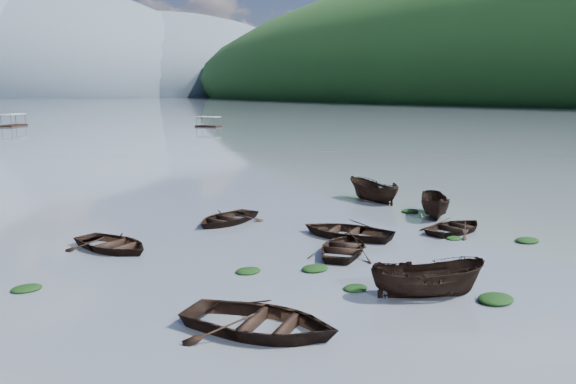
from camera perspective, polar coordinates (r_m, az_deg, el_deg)
ground_plane at (r=21.35m, az=17.97°, el=-10.12°), size 2400.00×2400.00×0.00m
haze_mtn_c at (r=925.72m, az=-23.31°, el=8.90°), size 520.00×520.00×260.00m
haze_mtn_d at (r=972.33m, az=-12.68°, el=9.49°), size 520.00×520.00×220.00m
rowboat_0 at (r=17.66m, az=-2.84°, el=-13.98°), size 5.78×6.12×1.03m
rowboat_1 at (r=25.80m, az=5.73°, el=-6.14°), size 5.04×4.96×0.86m
rowboat_2 at (r=20.98m, az=13.89°, el=-10.27°), size 4.33×3.33×1.58m
rowboat_3 at (r=28.59m, az=5.97°, el=-4.52°), size 5.25×5.77×0.98m
rowboat_4 at (r=30.76m, az=16.70°, el=-3.85°), size 4.33×3.35×0.83m
rowboat_5 at (r=34.09m, az=14.70°, el=-2.40°), size 3.91×4.14×1.60m
rowboat_6 at (r=27.39m, az=-17.38°, el=-5.59°), size 4.51×5.21×0.91m
rowboat_7 at (r=31.54m, az=-6.29°, el=-3.13°), size 5.20×4.55×0.90m
rowboat_8 at (r=37.88m, az=8.58°, el=-0.94°), size 1.72×4.37×1.68m
weed_clump_0 at (r=21.24m, az=6.86°, el=-9.78°), size 0.95×0.78×0.21m
weed_clump_1 at (r=23.26m, az=2.76°, el=-7.92°), size 1.15×0.92×0.25m
weed_clump_2 at (r=21.22m, az=20.34°, el=-10.38°), size 1.36×1.09×0.30m
weed_clump_3 at (r=29.15m, az=16.50°, el=-4.60°), size 0.84×0.71×0.19m
weed_clump_4 at (r=29.83m, az=23.12°, el=-4.68°), size 1.25×0.99×0.26m
weed_clump_5 at (r=23.14m, az=-25.02°, el=-9.00°), size 1.10×0.89×0.23m
weed_clump_6 at (r=23.04m, az=-4.06°, el=-8.12°), size 1.06×0.88×0.22m
weed_clump_7 at (r=34.89m, az=12.29°, el=-2.02°), size 1.11×0.89×0.24m
pontoon_centre at (r=132.73m, az=-26.08°, el=6.02°), size 6.01×6.80×2.48m
pontoon_right at (r=117.76m, az=-8.08°, el=6.54°), size 4.59×5.80×2.07m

